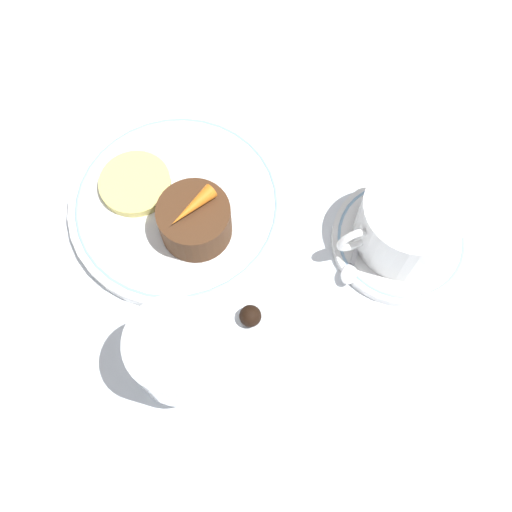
{
  "coord_description": "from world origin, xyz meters",
  "views": [
    {
      "loc": [
        0.04,
        0.27,
        0.56
      ],
      "look_at": [
        -0.04,
        0.06,
        0.04
      ],
      "focal_mm": 42.0,
      "sensor_mm": 36.0,
      "label": 1
    }
  ],
  "objects": [
    {
      "name": "ground_plane",
      "position": [
        0.0,
        0.0,
        0.0
      ],
      "size": [
        3.0,
        3.0,
        0.0
      ],
      "primitive_type": "plane",
      "color": "white"
    },
    {
      "name": "dinner_plate",
      "position": [
        0.01,
        -0.03,
        0.01
      ],
      "size": [
        0.22,
        0.22,
        0.01
      ],
      "color": "white",
      "rests_on": "ground_plane"
    },
    {
      "name": "saucer",
      "position": [
        -0.19,
        0.09,
        0.01
      ],
      "size": [
        0.14,
        0.14,
        0.01
      ],
      "color": "white",
      "rests_on": "ground_plane"
    },
    {
      "name": "coffee_cup",
      "position": [
        -0.19,
        0.08,
        0.04
      ],
      "size": [
        0.12,
        0.1,
        0.06
      ],
      "color": "white",
      "rests_on": "saucer"
    },
    {
      "name": "spoon",
      "position": [
        -0.14,
        0.08,
        0.01
      ],
      "size": [
        0.08,
        0.09,
        0.0
      ],
      "color": "silver",
      "rests_on": "saucer"
    },
    {
      "name": "wine_glass",
      "position": [
        0.05,
        0.14,
        0.07
      ],
      "size": [
        0.08,
        0.08,
        0.11
      ],
      "color": "silver",
      "rests_on": "ground_plane"
    },
    {
      "name": "fork",
      "position": [
        0.17,
        -0.01,
        0.0
      ],
      "size": [
        0.02,
        0.19,
        0.01
      ],
      "color": "silver",
      "rests_on": "ground_plane"
    },
    {
      "name": "dessert_cake",
      "position": [
        0.0,
        0.01,
        0.04
      ],
      "size": [
        0.07,
        0.07,
        0.04
      ],
      "color": "#4C2D19",
      "rests_on": "dinner_plate"
    },
    {
      "name": "carrot_garnish",
      "position": [
        0.0,
        0.01,
        0.06
      ],
      "size": [
        0.05,
        0.03,
        0.02
      ],
      "color": "orange",
      "rests_on": "dessert_cake"
    },
    {
      "name": "pineapple_slice",
      "position": [
        0.04,
        -0.06,
        0.02
      ],
      "size": [
        0.07,
        0.07,
        0.01
      ],
      "color": "#EFE075",
      "rests_on": "dinner_plate"
    },
    {
      "name": "chocolate_truffle",
      "position": [
        -0.02,
        0.11,
        0.01
      ],
      "size": [
        0.02,
        0.02,
        0.02
      ],
      "color": "black",
      "rests_on": "ground_plane"
    }
  ]
}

